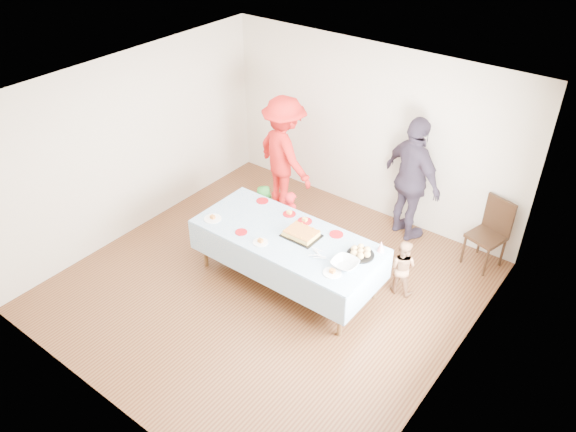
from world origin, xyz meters
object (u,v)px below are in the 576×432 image
(party_table, at_px, (287,238))
(birthday_cake, at_px, (301,234))
(adult_left, at_px, (284,154))
(dining_chair, at_px, (491,229))

(party_table, distance_m, birthday_cake, 0.21)
(party_table, bearing_deg, birthday_cake, 27.40)
(birthday_cake, height_order, adult_left, adult_left)
(birthday_cake, distance_m, adult_left, 1.98)
(dining_chair, bearing_deg, party_table, -118.60)
(party_table, relative_size, adult_left, 1.33)
(dining_chair, height_order, adult_left, adult_left)
(dining_chair, relative_size, adult_left, 0.54)
(birthday_cake, distance_m, dining_chair, 2.69)
(party_table, height_order, birthday_cake, birthday_cake)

